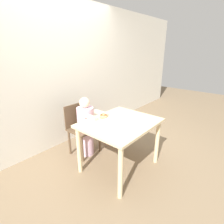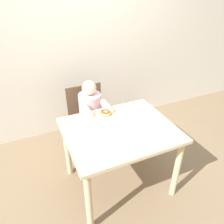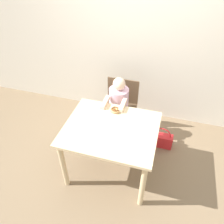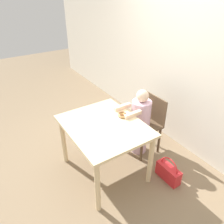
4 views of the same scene
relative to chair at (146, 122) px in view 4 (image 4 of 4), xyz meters
The scene contains 8 objects.
ground_plane 0.88m from the chair, 84.02° to the right, with size 12.00×12.00×0.00m, color #7A664C.
wall_back 0.96m from the chair, 81.88° to the left, with size 8.00×0.05×2.50m.
dining_table 0.77m from the chair, 84.02° to the right, with size 1.03×0.85×0.74m.
chair is the anchor object (origin of this frame).
child_figure 0.12m from the chair, 90.00° to the right, with size 0.27×0.49×0.99m.
donut 0.55m from the chair, 84.15° to the right, with size 0.12×0.12×0.05m.
napkin 0.69m from the chair, 91.57° to the right, with size 0.29×0.29×0.00m.
handbag 0.74m from the chair, 13.11° to the right, with size 0.34×0.12×0.34m.
Camera 4 is at (1.82, -1.08, 2.18)m, focal length 35.00 mm.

